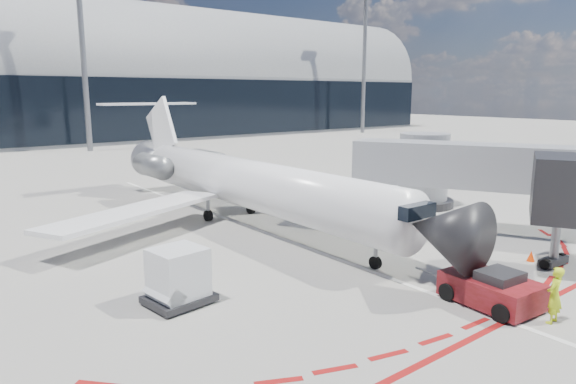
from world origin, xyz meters
TOP-DOWN VIEW (x-y plane):
  - ground at (0.00, 0.00)m, footprint 260.00×260.00m
  - apron_centerline at (0.00, 2.00)m, footprint 0.25×40.00m
  - apron_stop_bar at (0.00, -11.50)m, footprint 14.00×0.25m
  - terminal_building at (0.00, 64.97)m, footprint 150.00×24.15m
  - jet_bridge at (9.79, -3.01)m, footprint 10.03×15.20m
  - light_mast_centre at (5.00, 48.00)m, footprint 0.70×0.70m
  - light_mast_east at (55.00, 48.00)m, footprint 0.70×0.70m
  - regional_jet at (0.38, 5.04)m, footprint 23.14×28.53m
  - pushback_tug at (0.80, -10.44)m, footprint 2.38×5.15m
  - ramp_worker at (1.05, -12.47)m, footprint 0.73×0.51m
  - uld_container at (-7.86, -3.56)m, footprint 2.38×2.10m
  - safety_cone_left at (-7.56, -3.04)m, footprint 0.34×0.34m
  - safety_cone_right at (6.61, -8.92)m, footprint 0.35×0.35m

SIDE VIEW (x-z plane):
  - ground at x=0.00m, z-range 0.00..0.00m
  - apron_centerline at x=0.00m, z-range 0.00..0.01m
  - apron_stop_bar at x=0.00m, z-range 0.00..0.01m
  - safety_cone_left at x=-7.56m, z-range 0.00..0.48m
  - safety_cone_right at x=6.61m, z-range 0.00..0.48m
  - pushback_tug at x=0.80m, z-range -0.08..1.24m
  - ramp_worker at x=1.05m, z-range 0.00..1.90m
  - uld_container at x=-7.86m, z-range -0.01..2.02m
  - regional_jet at x=0.38m, z-range -1.19..5.96m
  - jet_bridge at x=9.79m, z-range 0.56..5.46m
  - terminal_building at x=0.00m, z-range -3.48..20.52m
  - light_mast_centre at x=5.00m, z-range 0.00..25.00m
  - light_mast_east at x=55.00m, z-range 0.00..25.00m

